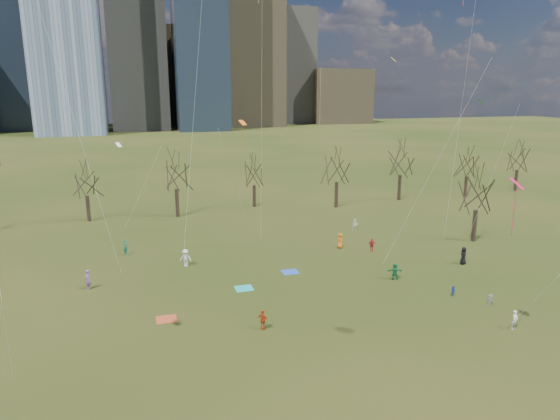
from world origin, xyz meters
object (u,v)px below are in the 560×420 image
object	(u,v)px
blanket_teal	(244,288)
blanket_navy	(290,272)
person_1	(515,320)
person_4	(263,320)
blanket_crimson	(166,319)

from	to	relation	value
blanket_teal	blanket_navy	size ratio (longest dim) A/B	1.00
blanket_navy	person_1	xyz separation A→B (m)	(12.66, -16.42, 0.75)
blanket_navy	person_1	size ratio (longest dim) A/B	1.05
blanket_teal	person_1	distance (m)	22.55
blanket_navy	person_4	bearing A→B (deg)	-117.03
blanket_teal	person_4	bearing A→B (deg)	-92.22
blanket_navy	blanket_crimson	size ratio (longest dim) A/B	1.00
blanket_navy	person_1	world-z (taller)	person_1
blanket_crimson	person_4	xyz separation A→B (m)	(6.93, -3.80, 0.78)
blanket_teal	person_4	world-z (taller)	person_4
blanket_navy	person_4	distance (m)	12.45
blanket_teal	person_1	xyz separation A→B (m)	(17.99, -13.59, 0.75)
blanket_teal	person_1	size ratio (longest dim) A/B	1.05
blanket_navy	person_4	size ratio (longest dim) A/B	1.01
blanket_navy	blanket_crimson	xyz separation A→B (m)	(-12.58, -7.27, 0.00)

